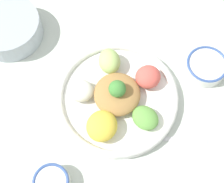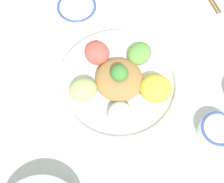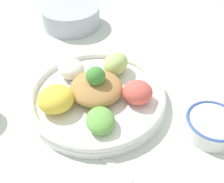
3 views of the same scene
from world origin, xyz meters
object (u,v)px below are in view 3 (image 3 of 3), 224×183
Objects in this scene: salad_platter at (96,93)px; side_serving_bowl at (71,15)px; serving_spoon_main at (132,182)px; sauce_bowl_dark at (212,125)px.

salad_platter reaches higher than side_serving_bowl.
side_serving_bowl reaches higher than serving_spoon_main.
salad_platter is at bearing -55.82° from sauce_bowl_dark.
side_serving_bowl is at bearing -109.99° from salad_platter.
serving_spoon_main is (0.21, -0.00, -0.02)m from sauce_bowl_dark.
sauce_bowl_dark is 0.94× the size of serving_spoon_main.
serving_spoon_main is (0.19, 0.58, -0.04)m from side_serving_bowl.
side_serving_bowl is at bearing -87.95° from sauce_bowl_dark.
serving_spoon_main is (0.06, 0.22, -0.02)m from salad_platter.
salad_platter reaches higher than serving_spoon_main.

